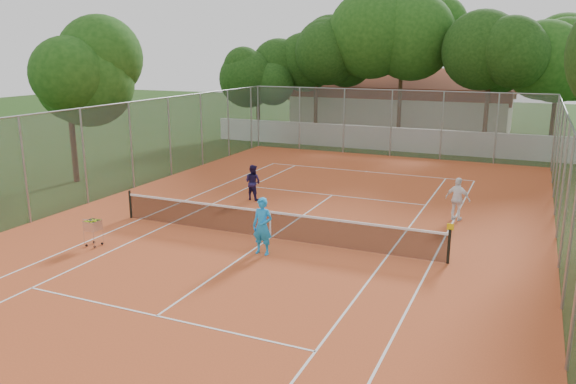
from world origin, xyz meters
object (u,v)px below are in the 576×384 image
at_px(clubhouse, 402,103).
at_px(player_far_left, 253,182).
at_px(tennis_net, 270,224).
at_px(player_near, 262,226).
at_px(ball_hopper, 93,232).
at_px(player_far_right, 458,199).

height_order(clubhouse, player_far_left, clubhouse).
height_order(tennis_net, player_far_left, player_far_left).
distance_m(clubhouse, player_near, 30.62).
distance_m(clubhouse, player_far_left, 24.72).
xyz_separation_m(tennis_net, clubhouse, (-2.00, 29.00, 1.69)).
relative_size(tennis_net, player_near, 6.51).
bearing_deg(ball_hopper, tennis_net, 30.79).
relative_size(player_far_left, player_far_right, 0.93).
xyz_separation_m(clubhouse, player_far_left, (-0.90, -24.66, -1.42)).
height_order(tennis_net, player_far_right, player_far_right).
height_order(clubhouse, player_near, clubhouse).
xyz_separation_m(tennis_net, player_near, (0.44, -1.50, 0.42)).
relative_size(player_near, ball_hopper, 1.91).
bearing_deg(player_far_right, tennis_net, 56.18).
xyz_separation_m(player_far_left, player_far_right, (8.46, 0.39, 0.06)).
bearing_deg(player_near, ball_hopper, -161.95).
distance_m(player_far_left, player_far_right, 8.47).
bearing_deg(player_far_right, ball_hopper, 52.37).
bearing_deg(player_far_left, tennis_net, 134.23).
bearing_deg(player_far_left, ball_hopper, 84.98).
xyz_separation_m(tennis_net, ball_hopper, (-4.96, -3.07, -0.01)).
bearing_deg(player_near, player_far_left, 121.56).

